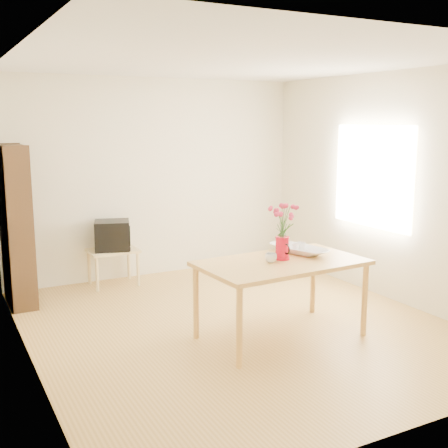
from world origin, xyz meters
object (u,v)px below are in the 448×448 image
table (282,268)px  pitcher (282,249)px  television (112,235)px  mug (271,258)px  bowl (299,233)px

table → pitcher: size_ratio=7.15×
table → television: (-0.92, 2.43, -0.03)m
television → table: bearing=-52.1°
mug → bowl: bowl is taller
table → bowl: 0.47m
table → bowl: (0.33, 0.19, 0.27)m
table → television: television is taller
mug → television: 2.56m
mug → bowl: (0.45, 0.18, 0.16)m
pitcher → television: (-0.96, 2.38, -0.20)m
table → mug: bearing=175.7°
bowl → television: 2.59m
table → television: bearing=107.4°
pitcher → mug: 0.18m
pitcher → television: bearing=113.5°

